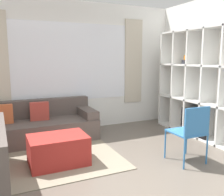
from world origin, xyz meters
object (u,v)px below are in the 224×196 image
Objects in this scene: couch_main at (39,126)px; ottoman at (58,150)px; shelving_unit at (201,85)px; folding_chair at (191,129)px.

couch_main is 1.22m from ottoman.
shelving_unit is 1.56m from folding_chair.
folding_chair reaches higher than ottoman.
shelving_unit reaches higher than couch_main.
couch_main is at bearing 160.91° from shelving_unit.
couch_main reaches higher than ottoman.
shelving_unit reaches higher than folding_chair.
folding_chair is (-1.11, -0.97, -0.50)m from shelving_unit.
shelving_unit is at bearing -139.00° from folding_chair.
ottoman is (0.09, -1.22, -0.06)m from couch_main.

